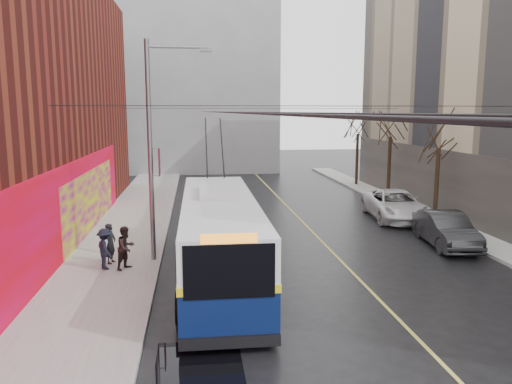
# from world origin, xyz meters

# --- Properties ---
(ground) EXTENTS (140.00, 140.00, 0.00)m
(ground) POSITION_xyz_m (0.00, 0.00, 0.00)
(ground) COLOR black
(ground) RESTS_ON ground
(sidewalk_left) EXTENTS (4.00, 60.00, 0.15)m
(sidewalk_left) POSITION_xyz_m (-8.00, 12.00, 0.07)
(sidewalk_left) COLOR gray
(sidewalk_left) RESTS_ON ground
(sidewalk_right) EXTENTS (2.00, 60.00, 0.15)m
(sidewalk_right) POSITION_xyz_m (9.00, 12.00, 0.07)
(sidewalk_right) COLOR gray
(sidewalk_right) RESTS_ON ground
(lane_line) EXTENTS (0.12, 50.00, 0.01)m
(lane_line) POSITION_xyz_m (1.50, 14.00, 0.00)
(lane_line) COLOR #BFB74C
(lane_line) RESTS_ON ground
(building_far) EXTENTS (20.50, 12.10, 18.00)m
(building_far) POSITION_xyz_m (-6.00, 44.99, 9.02)
(building_far) COLOR gray
(building_far) RESTS_ON ground
(streetlight_pole) EXTENTS (2.65, 0.60, 9.00)m
(streetlight_pole) POSITION_xyz_m (-6.14, 10.00, 4.85)
(streetlight_pole) COLOR slate
(streetlight_pole) RESTS_ON ground
(catenary_wires) EXTENTS (18.00, 60.00, 0.22)m
(catenary_wires) POSITION_xyz_m (-2.54, 14.77, 6.25)
(catenary_wires) COLOR black
(tree_near) EXTENTS (3.20, 3.20, 6.40)m
(tree_near) POSITION_xyz_m (9.00, 16.00, 4.98)
(tree_near) COLOR black
(tree_near) RESTS_ON ground
(tree_mid) EXTENTS (3.20, 3.20, 6.68)m
(tree_mid) POSITION_xyz_m (9.00, 23.00, 5.25)
(tree_mid) COLOR black
(tree_mid) RESTS_ON ground
(tree_far) EXTENTS (3.20, 3.20, 6.57)m
(tree_far) POSITION_xyz_m (9.00, 30.00, 5.14)
(tree_far) COLOR black
(tree_far) RESTS_ON ground
(puddle) EXTENTS (2.16, 3.69, 0.01)m
(puddle) POSITION_xyz_m (-4.53, 0.72, 0.00)
(puddle) COLOR black
(puddle) RESTS_ON ground
(pigeons_flying) EXTENTS (4.50, 2.67, 2.25)m
(pigeons_flying) POSITION_xyz_m (-1.98, 10.74, 7.34)
(pigeons_flying) COLOR slate
(trolleybus) EXTENTS (3.01, 12.54, 5.91)m
(trolleybus) POSITION_xyz_m (-3.67, 7.80, 1.64)
(trolleybus) COLOR #081542
(trolleybus) RESTS_ON ground
(parked_car_b) EXTENTS (2.19, 4.98, 1.59)m
(parked_car_b) POSITION_xyz_m (7.00, 10.96, 0.80)
(parked_car_b) COLOR #2A2B2D
(parked_car_b) RESTS_ON ground
(parked_car_c) EXTENTS (3.38, 6.29, 1.68)m
(parked_car_c) POSITION_xyz_m (7.00, 16.89, 0.84)
(parked_car_c) COLOR silver
(parked_car_c) RESTS_ON ground
(following_car) EXTENTS (2.22, 4.56, 1.50)m
(following_car) POSITION_xyz_m (-2.39, 19.06, 0.75)
(following_car) COLOR #9B9B9F
(following_car) RESTS_ON ground
(pedestrian_a) EXTENTS (0.54, 0.68, 1.63)m
(pedestrian_a) POSITION_xyz_m (-7.96, 9.70, 0.96)
(pedestrian_a) COLOR black
(pedestrian_a) RESTS_ON sidewalk_left
(pedestrian_b) EXTENTS (1.01, 1.04, 1.69)m
(pedestrian_b) POSITION_xyz_m (-7.25, 8.86, 1.00)
(pedestrian_b) COLOR black
(pedestrian_b) RESTS_ON sidewalk_left
(pedestrian_c) EXTENTS (1.03, 1.20, 1.61)m
(pedestrian_c) POSITION_xyz_m (-8.06, 8.93, 0.96)
(pedestrian_c) COLOR black
(pedestrian_c) RESTS_ON sidewalk_left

